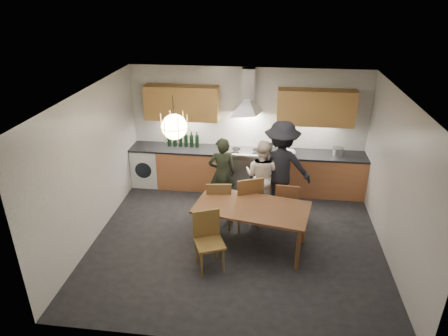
# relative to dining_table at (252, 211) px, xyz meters

# --- Properties ---
(ground) EXTENTS (5.00, 5.00, 0.00)m
(ground) POSITION_rel_dining_table_xyz_m (-0.25, 0.15, -0.69)
(ground) COLOR black
(ground) RESTS_ON ground
(room_shell) EXTENTS (5.02, 4.52, 2.61)m
(room_shell) POSITION_rel_dining_table_xyz_m (-0.25, 0.15, 1.01)
(room_shell) COLOR white
(room_shell) RESTS_ON ground
(counter_run) EXTENTS (5.00, 0.62, 0.90)m
(counter_run) POSITION_rel_dining_table_xyz_m (-0.23, 2.10, -0.24)
(counter_run) COLOR #CB7F4E
(counter_run) RESTS_ON ground
(range_stove) EXTENTS (0.90, 0.60, 0.92)m
(range_stove) POSITION_rel_dining_table_xyz_m (-0.25, 2.10, -0.25)
(range_stove) COLOR silver
(range_stove) RESTS_ON ground
(wall_fixtures) EXTENTS (4.30, 0.54, 1.10)m
(wall_fixtures) POSITION_rel_dining_table_xyz_m (-0.25, 2.22, 1.18)
(wall_fixtures) COLOR tan
(wall_fixtures) RESTS_ON ground
(pendant_lamp) EXTENTS (0.43, 0.43, 0.70)m
(pendant_lamp) POSITION_rel_dining_table_xyz_m (-1.25, 0.05, 1.41)
(pendant_lamp) COLOR black
(pendant_lamp) RESTS_ON ground
(dining_table) EXTENTS (2.00, 1.26, 0.78)m
(dining_table) POSITION_rel_dining_table_xyz_m (0.00, 0.00, 0.00)
(dining_table) COLOR brown
(dining_table) RESTS_ON ground
(chair_back_left) EXTENTS (0.50, 0.50, 0.98)m
(chair_back_left) POSITION_rel_dining_table_xyz_m (-0.62, 0.46, -0.13)
(chair_back_left) COLOR brown
(chair_back_left) RESTS_ON ground
(chair_back_mid) EXTENTS (0.63, 0.63, 1.06)m
(chair_back_mid) POSITION_rel_dining_table_xyz_m (-0.10, 0.55, -0.09)
(chair_back_mid) COLOR brown
(chair_back_mid) RESTS_ON ground
(chair_back_right) EXTENTS (0.45, 0.45, 0.92)m
(chair_back_right) POSITION_rel_dining_table_xyz_m (0.60, 0.65, -0.17)
(chair_back_right) COLOR brown
(chair_back_right) RESTS_ON ground
(chair_front) EXTENTS (0.56, 0.56, 0.95)m
(chair_front) POSITION_rel_dining_table_xyz_m (-0.64, -0.58, -0.15)
(chair_front) COLOR brown
(chair_front) RESTS_ON ground
(person_left) EXTENTS (0.61, 0.48, 1.48)m
(person_left) POSITION_rel_dining_table_xyz_m (-0.66, 1.28, 0.05)
(person_left) COLOR black
(person_left) RESTS_ON ground
(person_mid) EXTENTS (0.88, 0.79, 1.47)m
(person_mid) POSITION_rel_dining_table_xyz_m (0.12, 1.27, 0.04)
(person_mid) COLOR white
(person_mid) RESTS_ON ground
(person_right) EXTENTS (1.19, 0.69, 1.83)m
(person_right) POSITION_rel_dining_table_xyz_m (0.47, 1.36, 0.22)
(person_right) COLOR black
(person_right) RESTS_ON ground
(mixing_bowl) EXTENTS (0.31, 0.31, 0.07)m
(mixing_bowl) POSITION_rel_dining_table_xyz_m (0.64, 2.03, 0.24)
(mixing_bowl) COLOR silver
(mixing_bowl) RESTS_ON counter_run
(stock_pot) EXTENTS (0.28, 0.28, 0.15)m
(stock_pot) POSITION_rel_dining_table_xyz_m (1.64, 2.10, 0.28)
(stock_pot) COLOR #B6B6BA
(stock_pot) RESTS_ON counter_run
(wine_bottles) EXTENTS (0.70, 0.08, 0.35)m
(wine_bottles) POSITION_rel_dining_table_xyz_m (-1.63, 2.18, 0.38)
(wine_bottles) COLOR black
(wine_bottles) RESTS_ON counter_run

